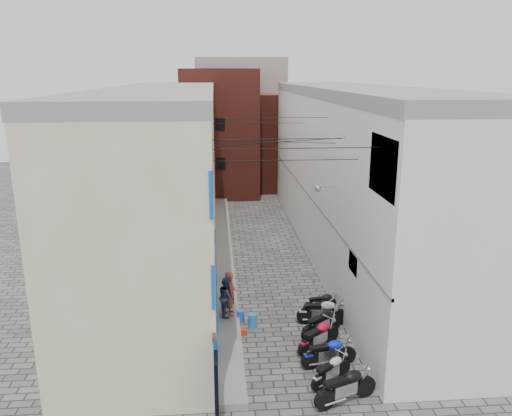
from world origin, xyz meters
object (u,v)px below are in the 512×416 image
object	(u,v)px
person_a	(231,293)
water_jug_far	(240,316)
motorcycle_c	(329,351)
motorcycle_a	(346,385)
motorcycle_g	(323,302)
red_crate	(242,332)
motorcycle_d	(319,335)
motorcycle_f	(322,310)
person_b	(227,296)
water_jug_near	(253,321)
motorcycle_b	(331,369)
motorcycle_e	(322,322)

from	to	relation	value
person_a	water_jug_far	xyz separation A→B (m)	(0.37, -0.18, -0.93)
motorcycle_c	water_jug_far	size ratio (longest dim) A/B	4.19
motorcycle_a	motorcycle_g	size ratio (longest dim) A/B	1.29
person_a	red_crate	bearing A→B (deg)	-160.86
motorcycle_d	motorcycle_g	world-z (taller)	motorcycle_d
motorcycle_f	motorcycle_g	xyz separation A→B (m)	(0.22, 0.97, -0.10)
motorcycle_d	person_b	size ratio (longest dim) A/B	1.28
motorcycle_a	person_a	world-z (taller)	person_a
motorcycle_a	motorcycle_d	world-z (taller)	motorcycle_a
water_jug_far	water_jug_near	bearing A→B (deg)	-47.69
motorcycle_f	person_a	distance (m)	3.71
motorcycle_a	water_jug_far	bearing A→B (deg)	-172.51
motorcycle_g	person_a	world-z (taller)	person_a
person_b	water_jug_near	xyz separation A→B (m)	(0.99, -0.61, -0.78)
water_jug_far	motorcycle_a	bearing A→B (deg)	-61.77
motorcycle_b	motorcycle_e	xyz separation A→B (m)	(0.32, 3.01, 0.06)
motorcycle_f	person_b	xyz separation A→B (m)	(-3.76, 0.59, 0.47)
motorcycle_d	person_a	world-z (taller)	person_a
motorcycle_c	water_jug_far	xyz separation A→B (m)	(-2.83, 3.42, -0.34)
motorcycle_a	person_a	distance (m)	6.50
motorcycle_b	motorcycle_g	xyz separation A→B (m)	(0.75, 4.87, -0.03)
motorcycle_b	red_crate	distance (m)	4.30
water_jug_near	water_jug_far	world-z (taller)	water_jug_near
motorcycle_c	water_jug_far	distance (m)	4.45
motorcycle_f	red_crate	size ratio (longest dim) A/B	5.76
motorcycle_d	red_crate	bearing A→B (deg)	-152.09
motorcycle_e	red_crate	size ratio (longest dim) A/B	5.63
motorcycle_a	water_jug_far	world-z (taller)	motorcycle_a
motorcycle_g	motorcycle_d	bearing A→B (deg)	-24.07
red_crate	motorcycle_b	bearing A→B (deg)	-50.88
person_b	water_jug_far	distance (m)	0.98
motorcycle_e	water_jug_far	bearing A→B (deg)	-146.79
motorcycle_f	red_crate	distance (m)	3.32
motorcycle_b	person_a	bearing A→B (deg)	177.97
motorcycle_d	water_jug_near	distance (m)	2.93
motorcycle_e	water_jug_near	size ratio (longest dim) A/B	3.60
motorcycle_b	motorcycle_c	bearing A→B (deg)	135.98
red_crate	motorcycle_e	bearing A→B (deg)	-5.89
motorcycle_c	motorcycle_f	distance (m)	2.97
motorcycle_g	motorcycle_c	bearing A→B (deg)	-18.49
motorcycle_e	motorcycle_f	size ratio (longest dim) A/B	0.98
motorcycle_a	motorcycle_d	distance (m)	3.06
motorcycle_c	water_jug_near	size ratio (longest dim) A/B	3.57
motorcycle_a	person_b	xyz separation A→B (m)	(-3.43, 5.51, 0.43)
motorcycle_a	red_crate	distance (m)	5.25
motorcycle_e	person_b	world-z (taller)	person_b
person_a	water_jug_far	distance (m)	1.02
motorcycle_b	person_a	world-z (taller)	person_a
motorcycle_a	water_jug_far	xyz separation A→B (m)	(-2.90, 5.40, -0.39)
motorcycle_a	motorcycle_d	bearing A→B (deg)	162.73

